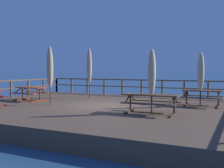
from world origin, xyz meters
name	(u,v)px	position (x,y,z in m)	size (l,w,h in m)	color
ground_plane	(105,118)	(0.00, 0.00, 0.00)	(600.00, 600.00, 0.00)	navy
wooden_deck	(105,112)	(0.00, 0.00, 0.31)	(14.30, 11.00, 0.62)	brown
railing_waterside_far	(142,85)	(0.00, 5.35, 1.35)	(14.10, 0.10, 1.09)	brown
railing_side_left	(1,86)	(-7.00, 0.00, 1.36)	(0.10, 10.80, 1.09)	brown
picnic_table_mid_left	(152,99)	(2.81, -1.36, 1.19)	(2.17, 1.43, 0.78)	brown
picnic_table_back_left	(202,94)	(4.32, 1.78, 1.18)	(1.83, 1.43, 0.78)	brown
picnic_table_front_left	(31,91)	(-4.64, -0.04, 1.17)	(1.75, 1.47, 0.78)	#993819
patio_umbrella_tall_mid_right	(152,72)	(2.79, -1.31, 2.25)	(0.32, 0.32, 2.57)	#4C3828
patio_umbrella_tall_mid_left	(201,72)	(4.25, 1.73, 2.26)	(0.32, 0.32, 2.58)	#4C3828
patio_umbrella_tall_front	(50,68)	(-2.52, -0.99, 2.45)	(0.32, 0.32, 2.88)	#4C3828
patio_umbrella_short_back	(89,66)	(-2.56, 2.86, 2.57)	(0.32, 0.32, 3.06)	#4C3828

